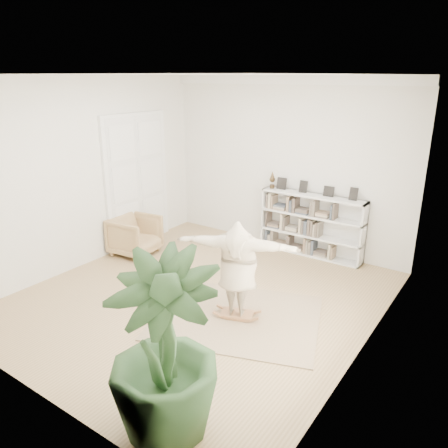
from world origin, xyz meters
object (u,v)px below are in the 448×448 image
object	(u,v)px
bookshelf	(311,226)
houseplant	(164,350)
armchair	(135,235)
rocker_board	(237,314)
person	(238,266)

from	to	relation	value
bookshelf	houseplant	xyz separation A→B (m)	(0.78, -5.37, 0.37)
bookshelf	armchair	xyz separation A→B (m)	(-3.04, -2.06, -0.23)
bookshelf	rocker_board	size ratio (longest dim) A/B	3.88
person	houseplant	size ratio (longest dim) A/B	0.92
armchair	rocker_board	distance (m)	3.35
bookshelf	armchair	bearing A→B (deg)	-145.86
rocker_board	houseplant	world-z (taller)	houseplant
bookshelf	person	size ratio (longest dim) A/B	1.19
bookshelf	armchair	size ratio (longest dim) A/B	2.46
person	armchair	bearing A→B (deg)	-36.13
armchair	houseplant	xyz separation A→B (m)	(3.83, -3.30, 0.60)
rocker_board	houseplant	size ratio (longest dim) A/B	0.28
bookshelf	houseplant	distance (m)	5.44
armchair	houseplant	world-z (taller)	houseplant
person	houseplant	xyz separation A→B (m)	(0.64, -2.34, 0.13)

